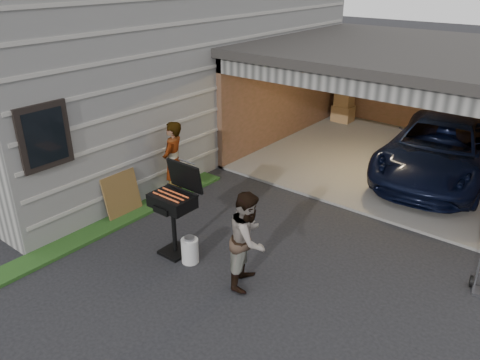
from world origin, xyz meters
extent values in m
plane|color=black|center=(0.00, 0.00, 0.00)|extent=(80.00, 80.00, 0.00)
cube|color=#474744|center=(-6.00, 4.00, 2.75)|extent=(7.00, 11.00, 5.50)
cube|color=#193814|center=(-2.25, -1.00, 0.03)|extent=(0.50, 8.00, 0.06)
cube|color=#605E59|center=(0.75, 6.50, 0.03)|extent=(6.50, 6.00, 0.06)
cube|color=#4C3923|center=(0.75, 9.43, 1.35)|extent=(6.50, 0.15, 2.70)
cube|color=#4C3923|center=(-2.42, 6.50, 1.35)|extent=(0.15, 6.00, 2.70)
cube|color=#2D2B28|center=(0.75, 6.50, 2.80)|extent=(6.80, 6.30, 0.20)
cube|color=#474744|center=(0.75, 3.58, 2.52)|extent=(6.50, 0.16, 0.36)
cube|color=beige|center=(0.75, 4.80, 2.62)|extent=(6.00, 2.40, 0.06)
cube|color=olive|center=(-1.80, 8.70, 0.31)|extent=(0.60, 0.50, 0.50)
cube|color=olive|center=(-1.80, 8.70, 0.79)|extent=(0.50, 0.45, 0.45)
imported|color=black|center=(1.89, 6.25, 0.66)|extent=(2.65, 4.97, 1.33)
imported|color=#CAEDFF|center=(-2.10, 1.66, 0.86)|extent=(0.61, 0.73, 1.72)
imported|color=#3C1A17|center=(0.89, 0.34, 0.78)|extent=(0.82, 0.92, 1.57)
cube|color=black|center=(-0.60, 0.20, 0.03)|extent=(0.46, 0.46, 0.05)
cylinder|color=black|center=(-0.60, 0.20, 0.49)|extent=(0.08, 0.08, 0.92)
cube|color=black|center=(-0.60, 0.20, 1.01)|extent=(0.72, 0.50, 0.22)
cube|color=#59595B|center=(-0.60, 0.20, 1.11)|extent=(0.65, 0.44, 0.02)
cube|color=black|center=(-0.60, 0.52, 1.35)|extent=(0.72, 0.13, 0.50)
cylinder|color=silver|center=(-0.21, 0.17, 0.22)|extent=(0.33, 0.33, 0.43)
cube|color=brown|center=(-2.40, 0.52, 0.44)|extent=(0.22, 0.80, 0.88)
cylinder|color=black|center=(3.67, 2.42, 0.09)|extent=(0.08, 0.19, 0.19)
camera|label=1|loc=(4.57, -4.47, 4.56)|focal=35.00mm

